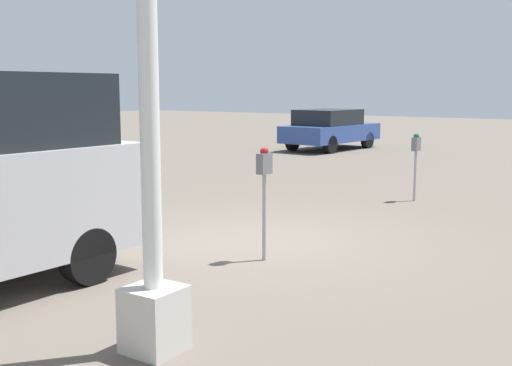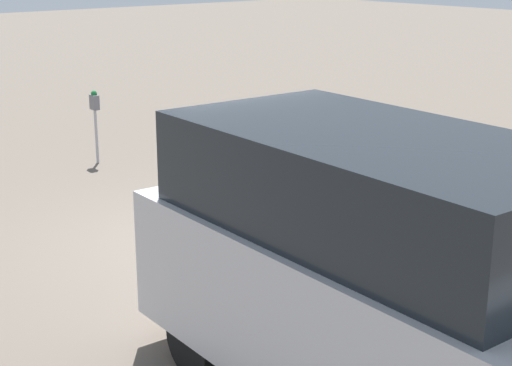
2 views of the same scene
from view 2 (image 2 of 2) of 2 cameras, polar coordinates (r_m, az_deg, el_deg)
ground_plane at (r=10.44m, az=-2.80°, el=-4.07°), size 80.00×80.00×0.00m
parking_meter_near at (r=9.93m, az=2.76°, el=1.32°), size 0.21×0.12×1.45m
parking_meter_far at (r=14.20m, az=-11.64°, el=5.23°), size 0.21×0.12×1.31m
parked_van at (r=6.36m, az=8.84°, el=-6.19°), size 4.50×2.19×2.33m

